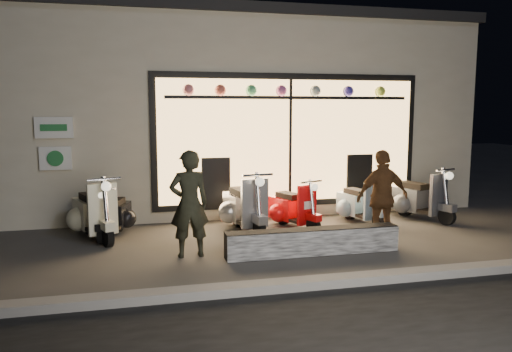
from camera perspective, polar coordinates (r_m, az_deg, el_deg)
The scene contains 12 objects.
ground at distance 8.16m, azimuth 2.47°, elevation -7.84°, with size 40.00×40.00×0.00m, color #383533.
kerb at distance 6.33m, azimuth 7.54°, elevation -11.97°, with size 40.00×0.25×0.12m, color slate.
shop_building at distance 12.73m, azimuth -3.66°, elevation 7.31°, with size 10.20×6.23×4.20m.
graffiti_barrier at distance 7.62m, azimuth 6.51°, elevation -7.44°, with size 2.67×0.28×0.40m, color black.
scooter_silver at distance 9.04m, azimuth -1.48°, elevation -3.50°, with size 0.62×1.50×1.06m.
scooter_red at distance 9.30m, azimuth 3.92°, elevation -3.63°, with size 0.71×1.24×0.90m.
scooter_black at distance 9.07m, azimuth -15.88°, elevation -4.26°, with size 0.61×1.23×0.88m.
scooter_cream at distance 8.97m, azimuth -18.12°, elevation -4.00°, with size 0.81×1.46×1.05m.
scooter_blue at distance 9.88m, azimuth 11.50°, elevation -3.09°, with size 0.58×1.27×0.90m.
scooter_grey at distance 10.49m, azimuth 17.74°, elevation -2.41°, with size 0.78×1.41×1.02m.
man at distance 7.40m, azimuth -7.65°, elevation -3.17°, with size 0.58×0.38×1.59m, color black.
woman at distance 8.27m, azimuth 14.25°, elevation -2.39°, with size 0.90×0.37×1.54m, color #58361B.
Camera 1 is at (-2.16, -7.56, 2.18)m, focal length 35.00 mm.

